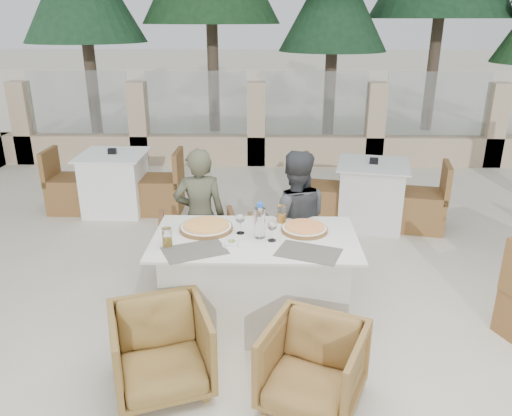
{
  "coord_description": "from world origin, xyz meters",
  "views": [
    {
      "loc": [
        0.21,
        -3.61,
        2.37
      ],
      "look_at": [
        0.11,
        0.26,
        0.9
      ],
      "focal_mm": 35.0,
      "sensor_mm": 36.0,
      "label": 1
    }
  ],
  "objects_px": {
    "wine_glass_centre": "(240,223)",
    "pizza_left": "(206,227)",
    "armchair_far_left": "(199,251)",
    "olive_dish": "(232,243)",
    "beer_glass_left": "(167,237)",
    "bg_table_b": "(371,195)",
    "dining_table": "(255,281)",
    "bg_table_a": "(115,183)",
    "beer_glass_right": "(281,214)",
    "wine_glass_near": "(272,230)",
    "pizza_right": "(304,228)",
    "armchair_near_left": "(161,350)",
    "diner_left": "(200,217)",
    "diner_right": "(294,222)",
    "armchair_near_right": "(313,367)",
    "water_bottle": "(260,220)",
    "armchair_far_right": "(280,249)"
  },
  "relations": [
    {
      "from": "wine_glass_centre",
      "to": "pizza_left",
      "type": "bearing_deg",
      "value": 166.98
    },
    {
      "from": "armchair_far_left",
      "to": "olive_dish",
      "type": "bearing_deg",
      "value": 103.13
    },
    {
      "from": "beer_glass_left",
      "to": "bg_table_b",
      "type": "bearing_deg",
      "value": 49.46
    },
    {
      "from": "dining_table",
      "to": "bg_table_a",
      "type": "relative_size",
      "value": 0.98
    },
    {
      "from": "pizza_left",
      "to": "beer_glass_right",
      "type": "relative_size",
      "value": 2.9
    },
    {
      "from": "pizza_left",
      "to": "wine_glass_near",
      "type": "distance_m",
      "value": 0.57
    },
    {
      "from": "pizza_right",
      "to": "armchair_near_left",
      "type": "distance_m",
      "value": 1.45
    },
    {
      "from": "beer_glass_left",
      "to": "diner_left",
      "type": "bearing_deg",
      "value": 82.23
    },
    {
      "from": "pizza_right",
      "to": "bg_table_b",
      "type": "relative_size",
      "value": 0.23
    },
    {
      "from": "wine_glass_near",
      "to": "diner_right",
      "type": "height_order",
      "value": "diner_right"
    },
    {
      "from": "armchair_near_right",
      "to": "armchair_near_left",
      "type": "bearing_deg",
      "value": -164.15
    },
    {
      "from": "water_bottle",
      "to": "armchair_far_right",
      "type": "bearing_deg",
      "value": 76.66
    },
    {
      "from": "armchair_near_left",
      "to": "diner_left",
      "type": "distance_m",
      "value": 1.56
    },
    {
      "from": "wine_glass_near",
      "to": "armchair_far_right",
      "type": "bearing_deg",
      "value": 83.82
    },
    {
      "from": "bg_table_b",
      "to": "armchair_near_right",
      "type": "bearing_deg",
      "value": -95.55
    },
    {
      "from": "water_bottle",
      "to": "armchair_near_right",
      "type": "xyz_separation_m",
      "value": [
        0.36,
        -0.93,
        -0.63
      ]
    },
    {
      "from": "armchair_near_right",
      "to": "diner_left",
      "type": "relative_size",
      "value": 0.47
    },
    {
      "from": "pizza_right",
      "to": "olive_dish",
      "type": "relative_size",
      "value": 3.39
    },
    {
      "from": "dining_table",
      "to": "water_bottle",
      "type": "relative_size",
      "value": 5.55
    },
    {
      "from": "dining_table",
      "to": "olive_dish",
      "type": "bearing_deg",
      "value": -136.82
    },
    {
      "from": "dining_table",
      "to": "armchair_far_right",
      "type": "distance_m",
      "value": 0.82
    },
    {
      "from": "olive_dish",
      "to": "armchair_near_right",
      "type": "relative_size",
      "value": 0.18
    },
    {
      "from": "pizza_left",
      "to": "armchair_near_right",
      "type": "bearing_deg",
      "value": -53.33
    },
    {
      "from": "pizza_right",
      "to": "armchair_near_right",
      "type": "bearing_deg",
      "value": -89.86
    },
    {
      "from": "olive_dish",
      "to": "bg_table_b",
      "type": "bearing_deg",
      "value": 56.77
    },
    {
      "from": "pizza_left",
      "to": "olive_dish",
      "type": "height_order",
      "value": "pizza_left"
    },
    {
      "from": "wine_glass_centre",
      "to": "wine_glass_near",
      "type": "height_order",
      "value": "same"
    },
    {
      "from": "wine_glass_centre",
      "to": "bg_table_b",
      "type": "height_order",
      "value": "wine_glass_centre"
    },
    {
      "from": "beer_glass_right",
      "to": "bg_table_b",
      "type": "xyz_separation_m",
      "value": [
        1.13,
        1.84,
        -0.46
      ]
    },
    {
      "from": "armchair_near_left",
      "to": "bg_table_b",
      "type": "relative_size",
      "value": 0.39
    },
    {
      "from": "armchair_far_right",
      "to": "diner_right",
      "type": "xyz_separation_m",
      "value": [
        0.11,
        -0.21,
        0.37
      ]
    },
    {
      "from": "olive_dish",
      "to": "armchair_far_left",
      "type": "distance_m",
      "value": 1.0
    },
    {
      "from": "pizza_right",
      "to": "diner_right",
      "type": "height_order",
      "value": "diner_right"
    },
    {
      "from": "armchair_near_left",
      "to": "diner_right",
      "type": "relative_size",
      "value": 0.49
    },
    {
      "from": "armchair_near_left",
      "to": "armchair_far_right",
      "type": "bearing_deg",
      "value": 42.62
    },
    {
      "from": "olive_dish",
      "to": "armchair_near_left",
      "type": "height_order",
      "value": "olive_dish"
    },
    {
      "from": "wine_glass_centre",
      "to": "olive_dish",
      "type": "relative_size",
      "value": 1.67
    },
    {
      "from": "wine_glass_near",
      "to": "olive_dish",
      "type": "xyz_separation_m",
      "value": [
        -0.3,
        -0.09,
        -0.07
      ]
    },
    {
      "from": "dining_table",
      "to": "diner_left",
      "type": "bearing_deg",
      "value": 126.58
    },
    {
      "from": "pizza_right",
      "to": "wine_glass_centre",
      "type": "xyz_separation_m",
      "value": [
        -0.51,
        -0.06,
        0.07
      ]
    },
    {
      "from": "wine_glass_centre",
      "to": "bg_table_b",
      "type": "distance_m",
      "value": 2.58
    },
    {
      "from": "wine_glass_centre",
      "to": "beer_glass_left",
      "type": "bearing_deg",
      "value": -154.51
    },
    {
      "from": "pizza_left",
      "to": "olive_dish",
      "type": "xyz_separation_m",
      "value": [
        0.23,
        -0.3,
        -0.01
      ]
    },
    {
      "from": "armchair_far_right",
      "to": "bg_table_b",
      "type": "relative_size",
      "value": 0.39
    },
    {
      "from": "beer_glass_right",
      "to": "olive_dish",
      "type": "distance_m",
      "value": 0.61
    },
    {
      "from": "pizza_left",
      "to": "armchair_far_left",
      "type": "xyz_separation_m",
      "value": [
        -0.14,
        0.51,
        -0.46
      ]
    },
    {
      "from": "olive_dish",
      "to": "armchair_near_left",
      "type": "bearing_deg",
      "value": -124.4
    },
    {
      "from": "beer_glass_left",
      "to": "armchair_near_right",
      "type": "xyz_separation_m",
      "value": [
        1.05,
        -0.75,
        -0.56
      ]
    },
    {
      "from": "dining_table",
      "to": "pizza_right",
      "type": "relative_size",
      "value": 4.28
    },
    {
      "from": "bg_table_a",
      "to": "water_bottle",
      "type": "bearing_deg",
      "value": -52.61
    }
  ]
}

